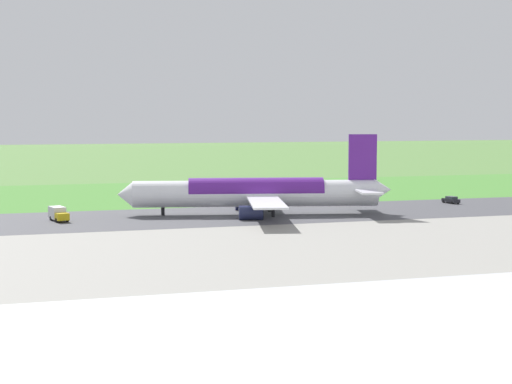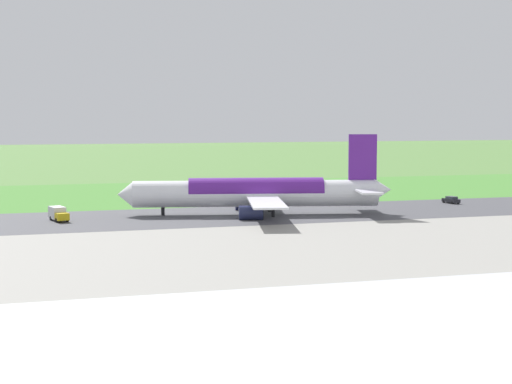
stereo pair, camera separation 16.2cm
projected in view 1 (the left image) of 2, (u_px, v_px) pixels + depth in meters
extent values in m
plane|color=#547F3D|center=(217.00, 216.00, 150.26)|extent=(800.00, 800.00, 0.00)
cube|color=#47474C|center=(217.00, 216.00, 150.25)|extent=(600.00, 29.71, 0.06)
cube|color=gray|center=(357.00, 292.00, 85.32)|extent=(440.00, 110.00, 0.05)
cube|color=#478534|center=(180.00, 196.00, 187.87)|extent=(600.00, 80.00, 0.04)
cylinder|color=white|center=(256.00, 194.00, 152.00)|extent=(48.04, 14.96, 5.20)
cone|color=white|center=(125.00, 194.00, 150.18)|extent=(3.95, 5.45, 4.94)
cone|color=white|center=(382.00, 190.00, 153.75)|extent=(4.33, 5.05, 4.42)
cube|color=#591E8C|center=(363.00, 157.00, 152.82)|extent=(5.58, 1.64, 9.00)
cube|color=white|center=(368.00, 191.00, 147.97)|extent=(5.77, 9.63, 0.36)
cube|color=white|center=(357.00, 186.00, 158.89)|extent=(5.77, 9.63, 0.36)
cube|color=white|center=(266.00, 202.00, 141.20)|extent=(10.40, 22.76, 0.35)
cube|color=white|center=(257.00, 190.00, 163.03)|extent=(10.40, 22.76, 0.35)
cylinder|color=#23284C|center=(251.00, 213.00, 144.73)|extent=(4.98, 3.67, 2.80)
cylinder|color=#23284C|center=(246.00, 204.00, 159.62)|extent=(4.98, 3.67, 2.80)
cylinder|color=black|center=(163.00, 207.00, 150.94)|extent=(0.70, 0.70, 3.42)
cylinder|color=black|center=(273.00, 208.00, 148.49)|extent=(0.70, 0.70, 3.42)
cylinder|color=black|center=(269.00, 204.00, 156.43)|extent=(0.70, 0.70, 3.42)
cylinder|color=#591E8C|center=(256.00, 191.00, 151.95)|extent=(26.91, 10.54, 5.23)
cube|color=black|center=(451.00, 200.00, 171.72)|extent=(2.56, 4.46, 0.75)
cube|color=#2D333D|center=(452.00, 198.00, 171.47)|extent=(2.09, 2.48, 0.55)
cylinder|color=black|center=(444.00, 202.00, 172.61)|extent=(0.34, 0.67, 0.64)
cylinder|color=black|center=(450.00, 201.00, 173.38)|extent=(0.34, 0.67, 0.64)
cylinder|color=black|center=(452.00, 203.00, 170.13)|extent=(0.34, 0.67, 0.64)
cylinder|color=black|center=(458.00, 203.00, 170.89)|extent=(0.34, 0.67, 0.64)
cube|color=gold|center=(62.00, 217.00, 141.13)|extent=(2.72, 2.72, 1.30)
cube|color=silver|center=(57.00, 212.00, 143.46)|extent=(3.25, 4.28, 2.20)
cylinder|color=black|center=(67.00, 220.00, 141.72)|extent=(0.53, 0.95, 0.90)
cylinder|color=black|center=(57.00, 220.00, 140.67)|extent=(0.53, 0.95, 0.90)
cylinder|color=black|center=(62.00, 218.00, 144.60)|extent=(0.53, 0.95, 0.90)
cylinder|color=black|center=(51.00, 218.00, 143.55)|extent=(0.53, 0.95, 0.90)
cylinder|color=slate|center=(210.00, 190.00, 192.04)|extent=(0.10, 0.10, 1.97)
cube|color=red|center=(210.00, 185.00, 191.94)|extent=(0.60, 0.04, 0.60)
cone|color=orange|center=(182.00, 193.00, 191.67)|extent=(0.40, 0.40, 0.55)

